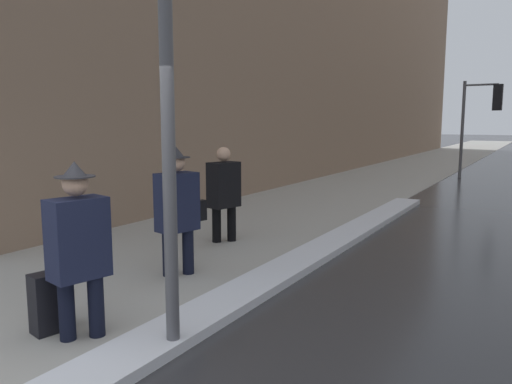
{
  "coord_description": "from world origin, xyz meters",
  "views": [
    {
      "loc": [
        3.14,
        -2.04,
        2.05
      ],
      "look_at": [
        -0.4,
        4.0,
        1.05
      ],
      "focal_mm": 35.0,
      "sensor_mm": 36.0,
      "label": 1
    }
  ],
  "objects_px": {
    "traffic_light_near": "(485,108)",
    "pedestrian_with_shoulder_bag": "(178,206)",
    "lamp_post": "(166,60)",
    "pedestrian_in_fedora": "(78,244)",
    "rolling_suitcase": "(51,302)",
    "pedestrian_nearside": "(224,190)"
  },
  "relations": [
    {
      "from": "traffic_light_near",
      "to": "pedestrian_nearside",
      "type": "distance_m",
      "value": 12.9
    },
    {
      "from": "pedestrian_in_fedora",
      "to": "pedestrian_with_shoulder_bag",
      "type": "xyz_separation_m",
      "value": [
        -0.47,
        2.01,
        0.02
      ]
    },
    {
      "from": "traffic_light_near",
      "to": "pedestrian_with_shoulder_bag",
      "type": "bearing_deg",
      "value": -95.25
    },
    {
      "from": "rolling_suitcase",
      "to": "pedestrian_in_fedora",
      "type": "bearing_deg",
      "value": 109.6
    },
    {
      "from": "pedestrian_nearside",
      "to": "rolling_suitcase",
      "type": "distance_m",
      "value": 3.99
    },
    {
      "from": "lamp_post",
      "to": "pedestrian_with_shoulder_bag",
      "type": "relative_size",
      "value": 2.42
    },
    {
      "from": "traffic_light_near",
      "to": "pedestrian_in_fedora",
      "type": "bearing_deg",
      "value": -92.62
    },
    {
      "from": "lamp_post",
      "to": "rolling_suitcase",
      "type": "height_order",
      "value": "lamp_post"
    },
    {
      "from": "lamp_post",
      "to": "rolling_suitcase",
      "type": "xyz_separation_m",
      "value": [
        -1.27,
        -0.3,
        -2.25
      ]
    },
    {
      "from": "lamp_post",
      "to": "pedestrian_with_shoulder_bag",
      "type": "xyz_separation_m",
      "value": [
        -1.36,
        1.76,
        -1.61
      ]
    },
    {
      "from": "lamp_post",
      "to": "pedestrian_nearside",
      "type": "relative_size",
      "value": 2.58
    },
    {
      "from": "pedestrian_in_fedora",
      "to": "rolling_suitcase",
      "type": "height_order",
      "value": "pedestrian_in_fedora"
    },
    {
      "from": "pedestrian_in_fedora",
      "to": "pedestrian_nearside",
      "type": "bearing_deg",
      "value": -152.83
    },
    {
      "from": "traffic_light_near",
      "to": "pedestrian_with_shoulder_bag",
      "type": "height_order",
      "value": "traffic_light_near"
    },
    {
      "from": "pedestrian_with_shoulder_bag",
      "to": "rolling_suitcase",
      "type": "distance_m",
      "value": 2.16
    },
    {
      "from": "pedestrian_with_shoulder_bag",
      "to": "pedestrian_in_fedora",
      "type": "bearing_deg",
      "value": 25.97
    },
    {
      "from": "traffic_light_near",
      "to": "rolling_suitcase",
      "type": "relative_size",
      "value": 3.64
    },
    {
      "from": "lamp_post",
      "to": "pedestrian_nearside",
      "type": "height_order",
      "value": "lamp_post"
    },
    {
      "from": "rolling_suitcase",
      "to": "pedestrian_nearside",
      "type": "bearing_deg",
      "value": -158.41
    },
    {
      "from": "lamp_post",
      "to": "rolling_suitcase",
      "type": "bearing_deg",
      "value": -166.62
    },
    {
      "from": "pedestrian_in_fedora",
      "to": "pedestrian_nearside",
      "type": "height_order",
      "value": "pedestrian_in_fedora"
    },
    {
      "from": "lamp_post",
      "to": "rolling_suitcase",
      "type": "distance_m",
      "value": 2.6
    }
  ]
}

